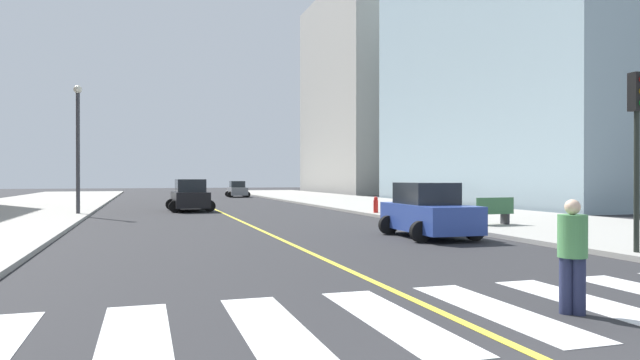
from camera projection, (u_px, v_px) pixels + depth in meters
sidewalk_kerb_east at (499, 219)px, 27.44m from camera, size 10.00×120.00×0.15m
crosswalk_paint at (446, 315)px, 8.53m from camera, size 13.50×4.00×0.01m
lane_divider_paint at (205, 205)px, 42.88m from camera, size 0.16×80.00×0.01m
parking_garage_concrete at (386, 95)px, 77.74m from camera, size 18.00×24.00×27.00m
car_gray_nearest at (237, 190)px, 59.41m from camera, size 2.43×3.84×1.70m
car_blue_second at (428, 212)px, 19.61m from camera, size 2.73×4.31×1.91m
car_black_third at (190, 196)px, 34.80m from camera, size 2.84×4.48×1.98m
traffic_light_near_corner at (637, 126)px, 14.52m from camera, size 0.36×0.41×4.66m
park_bench at (493, 212)px, 22.99m from camera, size 1.82×0.64×1.12m
pedestrian_crossing at (572, 251)px, 8.57m from camera, size 0.44×0.44×1.76m
fire_hydrant at (376, 205)px, 30.76m from camera, size 0.26×0.26×0.89m
street_lamp at (78, 137)px, 30.14m from camera, size 0.44×0.44×6.90m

